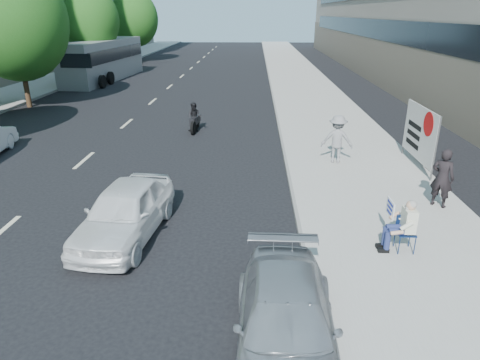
{
  "coord_description": "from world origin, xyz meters",
  "views": [
    {
      "loc": [
        0.22,
        -7.79,
        5.45
      ],
      "look_at": [
        -0.14,
        2.63,
        1.35
      ],
      "focal_mm": 32.0,
      "sensor_mm": 36.0,
      "label": 1
    }
  ],
  "objects_px": {
    "pedestrian_woman": "(442,178)",
    "bus": "(104,60)",
    "white_sedan_near": "(125,211)",
    "seated_protester": "(402,223)",
    "protest_banner": "(420,133)",
    "jogger": "(337,139)",
    "parked_sedan": "(286,323)",
    "motorcycle": "(195,119)"
  },
  "relations": [
    {
      "from": "bus",
      "to": "pedestrian_woman",
      "type": "bearing_deg",
      "value": -49.59
    },
    {
      "from": "pedestrian_woman",
      "to": "white_sedan_near",
      "type": "height_order",
      "value": "pedestrian_woman"
    },
    {
      "from": "pedestrian_woman",
      "to": "parked_sedan",
      "type": "height_order",
      "value": "pedestrian_woman"
    },
    {
      "from": "parked_sedan",
      "to": "white_sedan_near",
      "type": "bearing_deg",
      "value": 135.43
    },
    {
      "from": "parked_sedan",
      "to": "bus",
      "type": "distance_m",
      "value": 34.36
    },
    {
      "from": "protest_banner",
      "to": "bus",
      "type": "xyz_separation_m",
      "value": [
        -18.92,
        22.2,
        0.23
      ]
    },
    {
      "from": "jogger",
      "to": "white_sedan_near",
      "type": "xyz_separation_m",
      "value": [
        -6.38,
        -5.69,
        -0.35
      ]
    },
    {
      "from": "protest_banner",
      "to": "motorcycle",
      "type": "relative_size",
      "value": 1.49
    },
    {
      "from": "seated_protester",
      "to": "pedestrian_woman",
      "type": "distance_m",
      "value": 3.23
    },
    {
      "from": "white_sedan_near",
      "to": "bus",
      "type": "relative_size",
      "value": 0.34
    },
    {
      "from": "jogger",
      "to": "bus",
      "type": "distance_m",
      "value": 27.14
    },
    {
      "from": "pedestrian_woman",
      "to": "white_sedan_near",
      "type": "bearing_deg",
      "value": 51.52
    },
    {
      "from": "protest_banner",
      "to": "bus",
      "type": "bearing_deg",
      "value": 130.44
    },
    {
      "from": "seated_protester",
      "to": "jogger",
      "type": "bearing_deg",
      "value": 93.55
    },
    {
      "from": "pedestrian_woman",
      "to": "parked_sedan",
      "type": "distance_m",
      "value": 7.6
    },
    {
      "from": "protest_banner",
      "to": "motorcycle",
      "type": "xyz_separation_m",
      "value": [
        -8.87,
        5.18,
        -0.76
      ]
    },
    {
      "from": "bus",
      "to": "seated_protester",
      "type": "bearing_deg",
      "value": -54.97
    },
    {
      "from": "seated_protester",
      "to": "protest_banner",
      "type": "distance_m",
      "value": 6.61
    },
    {
      "from": "seated_protester",
      "to": "protest_banner",
      "type": "relative_size",
      "value": 0.43
    },
    {
      "from": "seated_protester",
      "to": "pedestrian_woman",
      "type": "bearing_deg",
      "value": 53.13
    },
    {
      "from": "pedestrian_woman",
      "to": "protest_banner",
      "type": "distance_m",
      "value": 3.59
    },
    {
      "from": "pedestrian_woman",
      "to": "bus",
      "type": "height_order",
      "value": "bus"
    },
    {
      "from": "white_sedan_near",
      "to": "bus",
      "type": "distance_m",
      "value": 29.23
    },
    {
      "from": "protest_banner",
      "to": "parked_sedan",
      "type": "relative_size",
      "value": 0.72
    },
    {
      "from": "jogger",
      "to": "white_sedan_near",
      "type": "distance_m",
      "value": 8.55
    },
    {
      "from": "bus",
      "to": "motorcycle",
      "type": "bearing_deg",
      "value": -54.56
    },
    {
      "from": "pedestrian_woman",
      "to": "bus",
      "type": "distance_m",
      "value": 31.62
    },
    {
      "from": "motorcycle",
      "to": "bus",
      "type": "bearing_deg",
      "value": 128.35
    },
    {
      "from": "protest_banner",
      "to": "seated_protester",
      "type": "bearing_deg",
      "value": -112.07
    },
    {
      "from": "protest_banner",
      "to": "white_sedan_near",
      "type": "height_order",
      "value": "protest_banner"
    },
    {
      "from": "jogger",
      "to": "parked_sedan",
      "type": "distance_m",
      "value": 10.02
    },
    {
      "from": "pedestrian_woman",
      "to": "parked_sedan",
      "type": "bearing_deg",
      "value": 89.88
    },
    {
      "from": "protest_banner",
      "to": "motorcycle",
      "type": "distance_m",
      "value": 10.3
    },
    {
      "from": "protest_banner",
      "to": "white_sedan_near",
      "type": "bearing_deg",
      "value": -149.86
    },
    {
      "from": "jogger",
      "to": "protest_banner",
      "type": "bearing_deg",
      "value": -175.43
    },
    {
      "from": "parked_sedan",
      "to": "protest_banner",
      "type": "bearing_deg",
      "value": 61.54
    },
    {
      "from": "parked_sedan",
      "to": "white_sedan_near",
      "type": "distance_m",
      "value": 5.56
    },
    {
      "from": "jogger",
      "to": "protest_banner",
      "type": "height_order",
      "value": "protest_banner"
    },
    {
      "from": "seated_protester",
      "to": "pedestrian_woman",
      "type": "xyz_separation_m",
      "value": [
        1.93,
        2.58,
        0.15
      ]
    },
    {
      "from": "jogger",
      "to": "parked_sedan",
      "type": "relative_size",
      "value": 0.43
    },
    {
      "from": "protest_banner",
      "to": "parked_sedan",
      "type": "bearing_deg",
      "value": -119.92
    },
    {
      "from": "protest_banner",
      "to": "parked_sedan",
      "type": "xyz_separation_m",
      "value": [
        -5.39,
        -9.37,
        -0.79
      ]
    }
  ]
}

